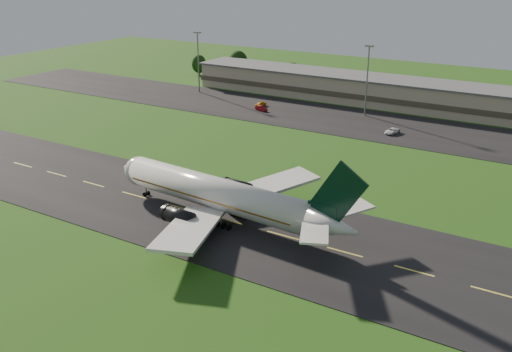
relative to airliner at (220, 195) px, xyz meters
The scene contains 11 objects.
ground 10.59m from the airliner, behind, with size 360.00×360.00×0.00m, color #204D13.
taxiway 10.57m from the airliner, behind, with size 220.00×30.00×0.10m, color black.
apron 72.83m from the airliner, 97.52° to the left, with size 260.00×30.00×0.10m, color black.
airliner is the anchor object (origin of this frame).
terminal 96.29m from the airliner, 91.85° to the left, with size 145.00×16.00×8.40m.
light_mast_west 103.13m from the airliner, 128.86° to the left, with size 2.40×1.20×20.35m.
light_mast_centre 80.59m from the airliner, 93.22° to the left, with size 2.40×1.20×20.35m.
tree_line 108.91m from the airliner, 75.95° to the left, with size 197.92×10.27×11.07m.
service_vehicle_a 82.28m from the airliner, 116.14° to the left, with size 1.63×4.06×1.38m, color #C8860B.
service_vehicle_b 76.81m from the airliner, 115.64° to the left, with size 1.51×4.33×1.43m, color maroon.
service_vehicle_c 67.02m from the airliner, 82.79° to the left, with size 2.30×4.98×1.39m, color silver.
Camera 1 is at (62.34, -74.42, 42.94)m, focal length 40.00 mm.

